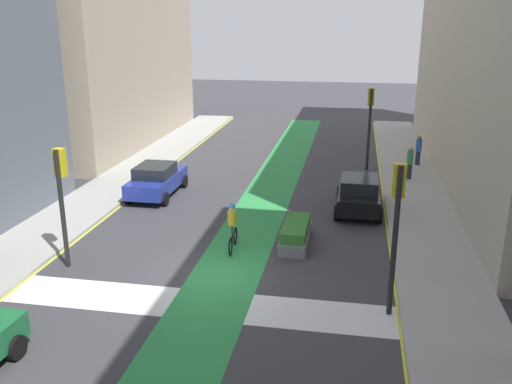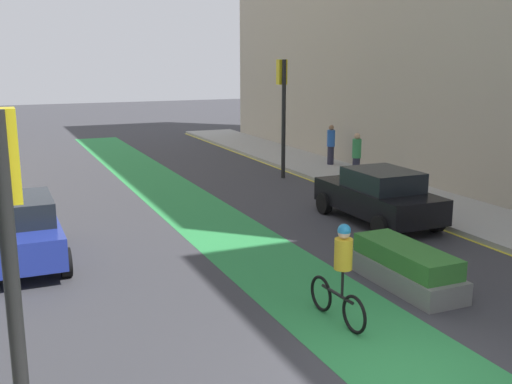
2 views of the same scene
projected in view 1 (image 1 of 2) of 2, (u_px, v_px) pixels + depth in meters
ground_plane at (213, 275)px, 18.47m from camera, size 120.00×120.00×0.00m
bike_lane_paint at (225, 276)px, 18.39m from camera, size 2.40×60.00×0.01m
crosswalk_band at (197, 304)px, 16.59m from camera, size 12.00×1.80×0.01m
sidewalk_left at (11, 257)px, 19.72m from camera, size 3.00×60.00×0.15m
curb_stripe_left at (49, 262)px, 19.48m from camera, size 0.16×60.00×0.01m
sidewalk_right at (446, 292)px, 17.17m from camera, size 3.00×60.00×0.15m
curb_stripe_right at (396, 290)px, 17.45m from camera, size 0.16×60.00×0.01m
traffic_signal_near_right at (397, 211)px, 15.22m from camera, size 0.35×0.52×4.48m
traffic_signal_near_left at (61, 185)px, 18.37m from camera, size 0.35×0.52×4.16m
traffic_signal_far_right at (370, 114)px, 30.41m from camera, size 0.35×0.52×4.60m
car_blue_left_far at (156, 180)px, 26.55m from camera, size 2.02×4.20×1.57m
car_black_right_far at (359, 193)px, 24.46m from camera, size 2.03×4.21×1.57m
cyclist_in_lane at (232, 226)px, 20.15m from camera, size 0.32×1.73×1.86m
pedestrian_sidewalk_right_a at (410, 162)px, 28.79m from camera, size 0.34×0.34×1.75m
pedestrian_sidewalk_right_b at (418, 150)px, 31.61m from camera, size 0.34×0.34×1.71m
median_planter at (295, 234)px, 20.92m from camera, size 1.02×2.81×0.85m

